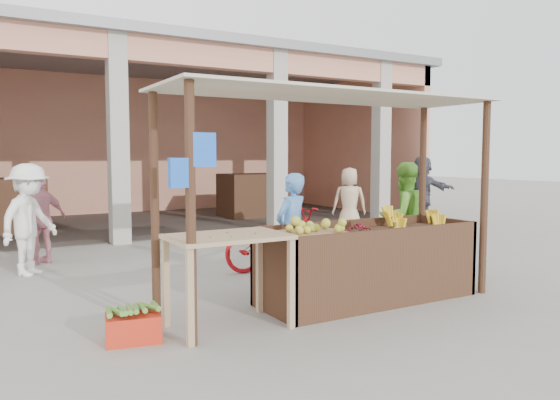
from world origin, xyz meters
TOP-DOWN VIEW (x-y plane):
  - ground at (0.00, 0.00)m, footprint 60.00×60.00m
  - market_building at (0.05, 8.93)m, footprint 14.40×6.40m
  - fruit_stall at (0.50, 0.00)m, footprint 2.60×0.95m
  - stall_awning at (-0.01, 0.06)m, footprint 4.09×1.35m
  - banana_heap at (1.20, 0.01)m, footprint 1.19×0.65m
  - melon_tray at (-0.25, 0.05)m, footprint 0.67×0.58m
  - berry_heap at (0.36, -0.03)m, footprint 0.40×0.33m
  - side_table at (-1.35, -0.13)m, footprint 1.15×0.77m
  - papaya_pile at (-1.35, -0.13)m, footprint 0.62×0.35m
  - red_crate at (-2.28, -0.07)m, footprint 0.54×0.44m
  - plantain_bundle at (-2.28, -0.07)m, footprint 0.41×0.28m
  - produce_sacks at (3.06, 5.08)m, footprint 0.80×0.49m
  - vendor_blue at (0.08, 1.02)m, footprint 0.71×0.63m
  - vendor_green at (1.99, 1.01)m, footprint 0.87×0.59m
  - motorcycle at (0.48, 2.03)m, footprint 0.68×1.87m
  - shopper_a at (-2.80, 3.46)m, footprint 1.17×1.17m
  - shopper_b at (-2.56, 4.26)m, footprint 1.01×0.80m
  - shopper_c at (3.42, 4.19)m, footprint 0.92×0.83m
  - shopper_d at (6.39, 5.09)m, footprint 1.04×1.76m

SIDE VIEW (x-z plane):
  - ground at x=0.00m, z-range 0.00..0.00m
  - red_crate at x=-2.28m, z-range 0.00..0.25m
  - plantain_bundle at x=-2.28m, z-range 0.25..0.33m
  - produce_sacks at x=3.06m, z-range 0.00..0.61m
  - fruit_stall at x=0.50m, z-range 0.00..0.80m
  - motorcycle at x=0.48m, z-range 0.00..0.97m
  - shopper_b at x=-2.56m, z-range 0.00..1.52m
  - side_table at x=-1.35m, z-range 0.32..1.25m
  - vendor_blue at x=0.08m, z-range 0.00..1.57m
  - shopper_c at x=3.42m, z-range 0.00..1.61m
  - vendor_green at x=1.99m, z-range 0.00..1.69m
  - shopper_a at x=-2.80m, z-range 0.00..1.72m
  - berry_heap at x=0.36m, z-range 0.80..0.93m
  - melon_tray at x=-0.25m, z-range 0.79..0.98m
  - shopper_d at x=6.39m, z-range 0.00..1.79m
  - banana_heap at x=1.20m, z-range 0.80..1.02m
  - papaya_pile at x=-1.35m, z-range 0.93..1.10m
  - stall_awning at x=-0.01m, z-range 0.78..3.17m
  - market_building at x=0.05m, z-range 0.60..4.80m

